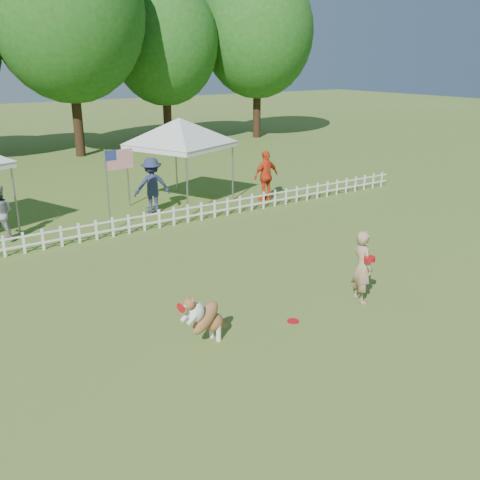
% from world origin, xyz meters
% --- Properties ---
extents(ground, '(120.00, 120.00, 0.00)m').
position_xyz_m(ground, '(0.00, 0.00, 0.00)').
color(ground, '#416E22').
rests_on(ground, ground).
extents(picket_fence, '(22.00, 0.08, 0.60)m').
position_xyz_m(picket_fence, '(0.00, 7.00, 0.30)').
color(picket_fence, white).
rests_on(picket_fence, ground).
extents(handler, '(0.51, 0.65, 1.59)m').
position_xyz_m(handler, '(2.00, -0.16, 0.79)').
color(handler, tan).
rests_on(handler, ground).
extents(dog, '(1.07, 0.55, 1.05)m').
position_xyz_m(dog, '(-1.68, 0.15, 0.53)').
color(dog, brown).
rests_on(dog, ground).
extents(frisbee_on_turf, '(0.31, 0.31, 0.02)m').
position_xyz_m(frisbee_on_turf, '(0.18, -0.10, 0.01)').
color(frisbee_on_turf, red).
rests_on(frisbee_on_turf, ground).
extents(canopy_tent_right, '(3.75, 3.75, 2.97)m').
position_xyz_m(canopy_tent_right, '(2.77, 9.27, 1.48)').
color(canopy_tent_right, silver).
rests_on(canopy_tent_right, ground).
extents(flag_pole, '(0.96, 0.19, 2.49)m').
position_xyz_m(flag_pole, '(-0.62, 7.52, 1.25)').
color(flag_pole, gray).
rests_on(flag_pole, ground).
extents(spectator_b, '(1.33, 0.94, 1.87)m').
position_xyz_m(spectator_b, '(1.36, 8.71, 0.93)').
color(spectator_b, '#242A4D').
rests_on(spectator_b, ground).
extents(spectator_c, '(1.10, 0.52, 1.84)m').
position_xyz_m(spectator_c, '(5.50, 7.87, 0.92)').
color(spectator_c, red).
rests_on(spectator_c, ground).
extents(tree_center_right, '(7.60, 7.60, 12.60)m').
position_xyz_m(tree_center_right, '(3.00, 21.00, 6.30)').
color(tree_center_right, '#1E4D16').
rests_on(tree_center_right, ground).
extents(tree_right, '(6.20, 6.20, 10.40)m').
position_xyz_m(tree_right, '(9.00, 22.50, 5.20)').
color(tree_right, '#1E4D16').
rests_on(tree_right, ground).
extents(tree_far_right, '(7.00, 7.00, 11.40)m').
position_xyz_m(tree_far_right, '(15.00, 21.50, 5.70)').
color(tree_far_right, '#1E4D16').
rests_on(tree_far_right, ground).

